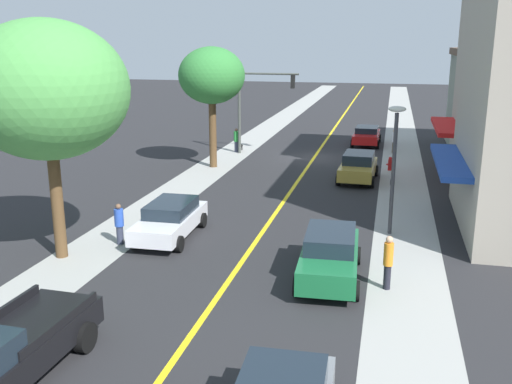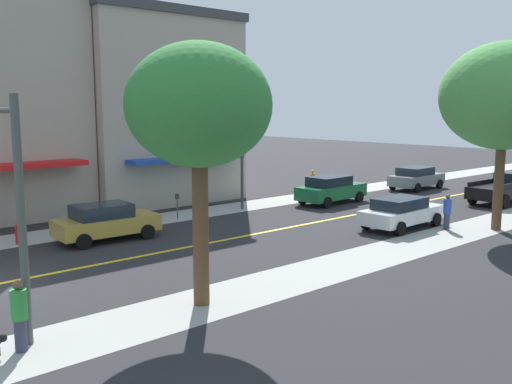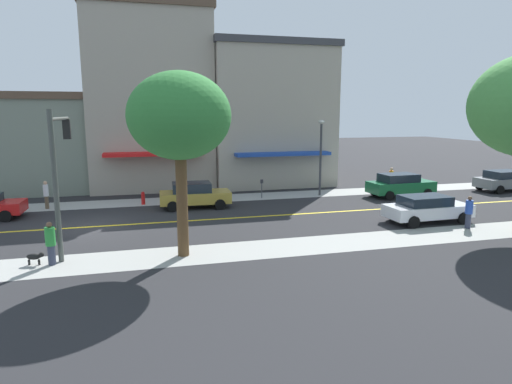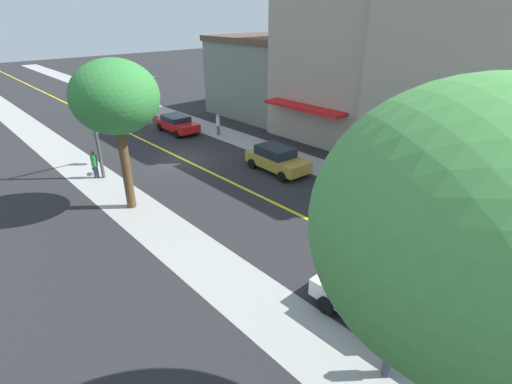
{
  "view_description": "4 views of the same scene",
  "coord_description": "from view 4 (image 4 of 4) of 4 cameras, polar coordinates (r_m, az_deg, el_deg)",
  "views": [
    {
      "loc": [
        -5.0,
        38.38,
        7.86
      ],
      "look_at": [
        0.81,
        13.81,
        1.12
      ],
      "focal_mm": 40.34,
      "sensor_mm": 36.0,
      "label": 1
    },
    {
      "loc": [
        18.66,
        -4.8,
        5.63
      ],
      "look_at": [
        -0.25,
        11.7,
        1.86
      ],
      "focal_mm": 39.55,
      "sensor_mm": 36.0,
      "label": 2
    },
    {
      "loc": [
        23.43,
        2.79,
        5.84
      ],
      "look_at": [
        -1.33,
        9.28,
        1.17
      ],
      "focal_mm": 30.83,
      "sensor_mm": 36.0,
      "label": 3
    },
    {
      "loc": [
        13.0,
        21.98,
        9.32
      ],
      "look_at": [
        1.54,
        9.25,
        1.22
      ],
      "focal_mm": 27.04,
      "sensor_mm": 36.0,
      "label": 4
    }
  ],
  "objects": [
    {
      "name": "red_sedan_left_curb",
      "position": [
        33.37,
        -11.6,
        9.9
      ],
      "size": [
        2.14,
        4.31,
        1.38
      ],
      "rotation": [
        0.0,
        0.0,
        1.55
      ],
      "color": "red",
      "rests_on": "ground"
    },
    {
      "name": "brick_apartment_block",
      "position": [
        38.74,
        2.45,
        16.83
      ],
      "size": [
        9.36,
        10.17,
        7.2
      ],
      "rotation": [
        0.0,
        0.0,
        -1.57
      ],
      "color": "gray",
      "rests_on": "ground"
    },
    {
      "name": "sidewalk_right",
      "position": [
        24.91,
        -22.17,
        1.39
      ],
      "size": [
        2.6,
        126.0,
        0.01
      ],
      "primitive_type": "cube",
      "color": "#9E9E99",
      "rests_on": "ground"
    },
    {
      "name": "pedestrian_white_shirt",
      "position": [
        32.01,
        -5.64,
        9.99
      ],
      "size": [
        0.3,
        0.3,
        1.72
      ],
      "rotation": [
        0.0,
        0.0,
        6.1
      ],
      "color": "brown",
      "rests_on": "ground"
    },
    {
      "name": "corner_shop_building",
      "position": [
        32.54,
        14.52,
        20.12
      ],
      "size": [
        11.52,
        9.32,
        13.57
      ],
      "rotation": [
        0.0,
        0.0,
        -1.57
      ],
      "color": "#A39989",
      "rests_on": "ground"
    },
    {
      "name": "tan_rowhouse",
      "position": [
        28.5,
        30.25,
        14.57
      ],
      "size": [
        12.71,
        9.78,
        11.21
      ],
      "rotation": [
        0.0,
        0.0,
        -1.57
      ],
      "color": "#A39989",
      "rests_on": "ground"
    },
    {
      "name": "white_sedan_right_curb",
      "position": [
        13.52,
        18.0,
        -15.4
      ],
      "size": [
        2.14,
        4.63,
        1.45
      ],
      "rotation": [
        0.0,
        0.0,
        1.6
      ],
      "color": "silver",
      "rests_on": "ground"
    },
    {
      "name": "sidewalk_left",
      "position": [
        30.41,
        -1.33,
        7.47
      ],
      "size": [
        2.6,
        126.0,
        0.01
      ],
      "primitive_type": "cube",
      "color": "#9E9E99",
      "rests_on": "ground"
    },
    {
      "name": "parking_meter",
      "position": [
        23.0,
        15.01,
        2.84
      ],
      "size": [
        0.12,
        0.18,
        1.3
      ],
      "color": "#4C4C51",
      "rests_on": "ground"
    },
    {
      "name": "ground_plane",
      "position": [
        27.18,
        -10.75,
        4.81
      ],
      "size": [
        140.0,
        140.0,
        0.0
      ],
      "primitive_type": "plane",
      "color": "#262628"
    },
    {
      "name": "gold_sedan_left_curb",
      "position": [
        24.46,
        3.12,
        4.93
      ],
      "size": [
        2.2,
        4.37,
        1.57
      ],
      "rotation": [
        0.0,
        0.0,
        1.53
      ],
      "color": "#B29338",
      "rests_on": "ground"
    },
    {
      "name": "road_centerline_stripe",
      "position": [
        27.18,
        -10.75,
        4.81
      ],
      "size": [
        0.2,
        126.0,
        0.0
      ],
      "primitive_type": "cube",
      "color": "yellow",
      "rests_on": "ground"
    },
    {
      "name": "street_lamp",
      "position": [
        20.38,
        25.87,
        5.76
      ],
      "size": [
        0.7,
        0.36,
        5.3
      ],
      "color": "#38383D",
      "rests_on": "ground"
    },
    {
      "name": "small_dog",
      "position": [
        26.09,
        -22.81,
        3.12
      ],
      "size": [
        0.36,
        0.68,
        0.51
      ],
      "rotation": [
        0.0,
        0.0,
        1.33
      ],
      "color": "black",
      "rests_on": "ground"
    },
    {
      "name": "pedestrian_blue_shirt",
      "position": [
        11.97,
        19.26,
        -21.4
      ],
      "size": [
        0.36,
        0.36,
        1.66
      ],
      "rotation": [
        0.0,
        0.0,
        3.54
      ],
      "color": "#33384C",
      "rests_on": "ground"
    },
    {
      "name": "street_tree_right_corner",
      "position": [
        19.42,
        -20.1,
        12.93
      ],
      "size": [
        4.07,
        4.07,
        7.43
      ],
      "color": "brown",
      "rests_on": "ground"
    },
    {
      "name": "pedestrian_green_shirt",
      "position": [
        25.31,
        -22.77,
        3.85
      ],
      "size": [
        0.37,
        0.37,
        1.71
      ],
      "rotation": [
        0.0,
        0.0,
        3.75
      ],
      "color": "#33384C",
      "rests_on": "ground"
    },
    {
      "name": "street_tree_left_near",
      "position": [
        7.24,
        30.89,
        -4.77
      ],
      "size": [
        5.71,
        5.71,
        8.57
      ],
      "color": "brown",
      "rests_on": "ground"
    },
    {
      "name": "fire_hydrant",
      "position": [
        27.83,
        1.21,
        6.65
      ],
      "size": [
        0.44,
        0.24,
        0.84
      ],
      "color": "red",
      "rests_on": "ground"
    },
    {
      "name": "traffic_light_mast",
      "position": [
        24.73,
        -20.26,
        11.3
      ],
      "size": [
        4.25,
        0.32,
        5.95
      ],
      "rotation": [
        0.0,
        0.0,
        3.14
      ],
      "color": "#474C47",
      "rests_on": "ground"
    }
  ]
}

